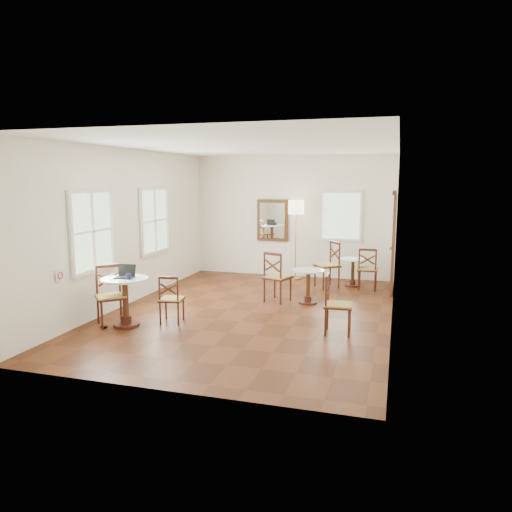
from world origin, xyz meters
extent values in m
plane|color=#51220D|center=(0.00, 0.00, 0.00)|extent=(7.00, 7.00, 0.00)
cube|color=white|center=(0.00, 3.50, 1.50)|extent=(5.00, 0.02, 3.00)
cube|color=white|center=(0.00, -3.50, 1.50)|extent=(5.00, 0.02, 3.00)
cube|color=white|center=(-2.50, 0.00, 1.50)|extent=(0.02, 7.00, 3.00)
cube|color=white|center=(2.50, 0.00, 1.50)|extent=(0.02, 7.00, 3.00)
cube|color=white|center=(0.00, 0.00, 3.00)|extent=(5.00, 7.00, 0.02)
cube|color=#522817|center=(2.46, 2.40, 1.05)|extent=(0.06, 0.90, 2.10)
cube|color=#441C11|center=(2.44, 2.40, 2.15)|extent=(0.08, 1.02, 0.08)
sphere|color=#BF8C3F|center=(2.40, 2.08, 1.00)|extent=(0.07, 0.07, 0.07)
cube|color=#4D2A14|center=(-0.50, 3.46, 1.40)|extent=(0.80, 0.05, 1.05)
cube|color=white|center=(-0.50, 3.43, 1.40)|extent=(0.64, 0.02, 0.88)
cube|color=white|center=(-2.47, -2.10, 0.95)|extent=(0.02, 0.16, 0.16)
torus|color=red|center=(-2.46, -2.10, 0.95)|extent=(0.02, 0.12, 0.12)
cube|color=white|center=(-2.47, -1.20, 1.55)|extent=(0.06, 1.22, 1.42)
cube|color=white|center=(-2.47, 1.00, 1.55)|extent=(0.06, 1.22, 1.42)
cube|color=white|center=(1.20, 3.47, 1.55)|extent=(1.02, 0.06, 1.22)
cylinder|color=#441C11|center=(-1.76, -1.41, 0.02)|extent=(0.44, 0.44, 0.04)
cylinder|color=#441C11|center=(-1.76, -1.41, 0.11)|extent=(0.18, 0.18, 0.13)
cylinder|color=#4D2A14|center=(-1.76, -1.41, 0.44)|extent=(0.10, 0.10, 0.66)
cylinder|color=#441C11|center=(-1.76, -1.41, 0.75)|extent=(0.15, 0.15, 0.07)
cylinder|color=white|center=(-1.76, -1.41, 0.80)|extent=(0.77, 0.77, 0.03)
cylinder|color=#441C11|center=(0.89, 0.91, 0.02)|extent=(0.36, 0.36, 0.04)
cylinder|color=#441C11|center=(0.89, 0.91, 0.09)|extent=(0.15, 0.15, 0.11)
cylinder|color=#4D2A14|center=(0.89, 0.91, 0.36)|extent=(0.08, 0.08, 0.55)
cylinder|color=#441C11|center=(0.89, 0.91, 0.62)|extent=(0.13, 0.13, 0.05)
cylinder|color=white|center=(0.89, 0.91, 0.66)|extent=(0.64, 0.64, 0.03)
cylinder|color=#441C11|center=(1.59, 2.73, 0.02)|extent=(0.34, 0.34, 0.03)
cylinder|color=#441C11|center=(1.59, 2.73, 0.09)|extent=(0.14, 0.14, 0.10)
cylinder|color=#4D2A14|center=(1.59, 2.73, 0.34)|extent=(0.08, 0.08, 0.52)
cylinder|color=#441C11|center=(1.59, 2.73, 0.59)|extent=(0.12, 0.12, 0.05)
cylinder|color=white|center=(1.59, 2.73, 0.62)|extent=(0.60, 0.60, 0.03)
cylinder|color=#441C11|center=(-0.98, -0.84, 0.20)|extent=(0.03, 0.03, 0.39)
cylinder|color=#441C11|center=(-0.93, -1.14, 0.20)|extent=(0.03, 0.03, 0.39)
cylinder|color=#441C11|center=(-1.29, -0.88, 0.20)|extent=(0.03, 0.03, 0.39)
cylinder|color=#441C11|center=(-1.24, -1.19, 0.20)|extent=(0.03, 0.03, 0.39)
cube|color=#441C11|center=(-1.11, -1.01, 0.40)|extent=(0.44, 0.44, 0.03)
cube|color=#AE8E46|center=(-1.11, -1.01, 0.41)|extent=(0.42, 0.42, 0.03)
cylinder|color=#441C11|center=(-0.93, -1.14, 0.61)|extent=(0.03, 0.03, 0.44)
cylinder|color=#441C11|center=(-1.24, -1.19, 0.61)|extent=(0.03, 0.03, 0.44)
cube|color=#441C11|center=(-1.09, -1.17, 0.81)|extent=(0.33, 0.08, 0.04)
cube|color=#4D2A14|center=(-1.09, -1.17, 0.62)|extent=(0.28, 0.07, 0.19)
cube|color=#4D2A14|center=(-1.09, -1.17, 0.62)|extent=(0.28, 0.07, 0.19)
cylinder|color=#441C11|center=(-2.01, -1.72, 0.24)|extent=(0.04, 0.04, 0.47)
cylinder|color=#441C11|center=(-2.27, -1.44, 0.24)|extent=(0.04, 0.04, 0.47)
cylinder|color=#441C11|center=(-1.74, -1.46, 0.24)|extent=(0.04, 0.04, 0.47)
cylinder|color=#441C11|center=(-2.00, -1.18, 0.24)|extent=(0.04, 0.04, 0.47)
cube|color=#441C11|center=(-2.01, -1.45, 0.48)|extent=(0.65, 0.65, 0.03)
cube|color=#AE8E46|center=(-2.01, -1.45, 0.49)|extent=(0.63, 0.63, 0.04)
cylinder|color=#441C11|center=(-2.27, -1.44, 0.74)|extent=(0.04, 0.04, 0.53)
cylinder|color=#441C11|center=(-2.00, -1.18, 0.74)|extent=(0.04, 0.04, 0.53)
cube|color=#441C11|center=(-2.14, -1.31, 0.98)|extent=(0.32, 0.30, 0.05)
cube|color=#4D2A14|center=(-2.14, -1.31, 0.75)|extent=(0.27, 0.25, 0.23)
cube|color=#4D2A14|center=(-2.14, -1.31, 0.75)|extent=(0.27, 0.25, 0.23)
cylinder|color=#441C11|center=(0.52, 1.01, 0.24)|extent=(0.04, 0.04, 0.48)
cylinder|color=#441C11|center=(0.40, 0.65, 0.24)|extent=(0.04, 0.04, 0.48)
cylinder|color=#441C11|center=(0.16, 1.13, 0.24)|extent=(0.04, 0.04, 0.48)
cylinder|color=#441C11|center=(0.04, 0.77, 0.24)|extent=(0.04, 0.04, 0.48)
cube|color=#441C11|center=(0.28, 0.89, 0.48)|extent=(0.59, 0.59, 0.03)
cube|color=#AE8E46|center=(0.28, 0.89, 0.50)|extent=(0.56, 0.56, 0.04)
cylinder|color=#441C11|center=(0.40, 0.65, 0.74)|extent=(0.04, 0.04, 0.53)
cylinder|color=#441C11|center=(0.04, 0.77, 0.74)|extent=(0.04, 0.04, 0.53)
cube|color=#441C11|center=(0.22, 0.71, 0.99)|extent=(0.39, 0.16, 0.05)
cube|color=#4D2A14|center=(0.22, 0.71, 0.75)|extent=(0.33, 0.13, 0.23)
cube|color=#4D2A14|center=(0.22, 0.71, 0.75)|extent=(0.33, 0.13, 0.23)
cylinder|color=#441C11|center=(1.88, -0.99, 0.22)|extent=(0.04, 0.04, 0.45)
cylinder|color=#441C11|center=(1.52, -1.01, 0.22)|extent=(0.04, 0.04, 0.45)
cylinder|color=#441C11|center=(1.86, -0.63, 0.22)|extent=(0.04, 0.04, 0.45)
cylinder|color=#441C11|center=(1.50, -0.65, 0.22)|extent=(0.04, 0.04, 0.45)
cube|color=#441C11|center=(1.69, -0.82, 0.45)|extent=(0.46, 0.46, 0.03)
cube|color=#AE8E46|center=(1.69, -0.82, 0.47)|extent=(0.44, 0.44, 0.04)
cylinder|color=#441C11|center=(1.52, -1.01, 0.70)|extent=(0.04, 0.04, 0.50)
cylinder|color=#441C11|center=(1.50, -0.65, 0.70)|extent=(0.04, 0.04, 0.50)
cube|color=#441C11|center=(1.51, -0.83, 0.93)|extent=(0.06, 0.38, 0.05)
cube|color=#4D2A14|center=(1.51, -0.83, 0.71)|extent=(0.04, 0.32, 0.22)
cube|color=#4D2A14|center=(1.51, -0.83, 0.71)|extent=(0.04, 0.32, 0.22)
cylinder|color=#441C11|center=(2.11, 2.66, 0.22)|extent=(0.04, 0.04, 0.44)
cylinder|color=#441C11|center=(2.11, 2.30, 0.22)|extent=(0.04, 0.04, 0.44)
cylinder|color=#441C11|center=(1.76, 2.66, 0.22)|extent=(0.04, 0.04, 0.44)
cylinder|color=#441C11|center=(1.76, 2.30, 0.22)|extent=(0.04, 0.04, 0.44)
cube|color=#441C11|center=(1.93, 2.48, 0.45)|extent=(0.44, 0.44, 0.03)
cube|color=#AE8E46|center=(1.93, 2.48, 0.46)|extent=(0.42, 0.42, 0.04)
cylinder|color=#441C11|center=(2.11, 2.30, 0.69)|extent=(0.04, 0.04, 0.49)
cylinder|color=#441C11|center=(1.76, 2.30, 0.69)|extent=(0.04, 0.04, 0.49)
cube|color=#441C11|center=(1.93, 2.30, 0.92)|extent=(0.37, 0.04, 0.05)
cube|color=#4D2A14|center=(1.93, 2.30, 0.70)|extent=(0.32, 0.03, 0.22)
cube|color=#4D2A14|center=(1.93, 2.30, 0.70)|extent=(0.32, 0.03, 0.22)
cylinder|color=#441C11|center=(0.77, 2.47, 0.24)|extent=(0.04, 0.04, 0.49)
cylinder|color=#441C11|center=(1.08, 2.71, 0.24)|extent=(0.04, 0.04, 0.49)
cylinder|color=#441C11|center=(1.01, 2.16, 0.24)|extent=(0.04, 0.04, 0.49)
cylinder|color=#441C11|center=(1.32, 2.40, 0.24)|extent=(0.04, 0.04, 0.49)
cube|color=#441C11|center=(1.04, 2.43, 0.50)|extent=(0.67, 0.67, 0.03)
cube|color=#AE8E46|center=(1.04, 2.43, 0.51)|extent=(0.64, 0.64, 0.04)
cylinder|color=#441C11|center=(1.08, 2.71, 0.76)|extent=(0.04, 0.04, 0.54)
cylinder|color=#441C11|center=(1.32, 2.40, 0.76)|extent=(0.04, 0.04, 0.54)
cube|color=#441C11|center=(1.20, 2.55, 1.01)|extent=(0.28, 0.35, 0.05)
cube|color=#4D2A14|center=(1.20, 2.55, 0.77)|extent=(0.24, 0.30, 0.24)
cube|color=#4D2A14|center=(1.20, 2.55, 0.77)|extent=(0.24, 0.30, 0.24)
cylinder|color=#BF8C3F|center=(0.16, 3.15, 0.02)|extent=(0.31, 0.31, 0.03)
cylinder|color=#BF8C3F|center=(0.16, 3.15, 0.88)|extent=(0.03, 0.03, 1.76)
cylinder|color=beige|center=(0.16, 3.15, 1.76)|extent=(0.37, 0.37, 0.33)
cube|color=black|center=(-1.76, -1.41, 0.82)|extent=(0.31, 0.24, 0.02)
cube|color=black|center=(-1.76, -1.41, 0.83)|extent=(0.25, 0.14, 0.00)
cube|color=black|center=(-1.77, -1.30, 0.93)|extent=(0.30, 0.09, 0.20)
cube|color=silver|center=(-1.77, -1.30, 0.93)|extent=(0.26, 0.07, 0.16)
ellipsoid|color=black|center=(-1.74, -1.39, 0.83)|extent=(0.10, 0.07, 0.03)
cylinder|color=#101537|center=(-1.64, -1.48, 0.86)|extent=(0.08, 0.08, 0.09)
torus|color=#101537|center=(-1.59, -1.48, 0.86)|extent=(0.06, 0.01, 0.06)
cylinder|color=white|center=(-1.91, -1.58, 0.87)|extent=(0.06, 0.06, 0.11)
cube|color=black|center=(-2.04, -1.64, 0.02)|extent=(0.10, 0.06, 0.04)
camera|label=1|loc=(2.53, -8.25, 2.43)|focal=33.75mm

